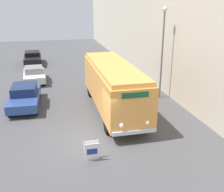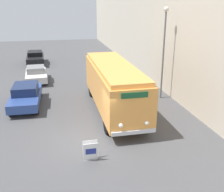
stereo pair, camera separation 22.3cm
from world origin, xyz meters
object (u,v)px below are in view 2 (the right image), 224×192
Objects in this scene: streetlamp at (164,41)px; parked_car_mid at (36,74)px; sign_board at (91,151)px; vintage_bus at (114,84)px; parked_car_far at (35,57)px; parked_car_near at (26,95)px.

streetlamp reaches higher than parked_car_mid.
sign_board is at bearing -131.58° from streetlamp.
parked_car_far is (-5.80, 15.50, -1.01)m from vintage_bus.
vintage_bus is 1.41× the size of streetlamp.
vintage_bus is 6.17m from parked_car_near.
parked_car_near is at bearing 176.96° from streetlamp.
parked_car_far is (-0.47, 7.49, 0.08)m from parked_car_mid.
vintage_bus is 1.93× the size of parked_car_far.
vintage_bus reaches higher than parked_car_mid.
parked_car_near is at bearing 114.19° from sign_board.
parked_car_near reaches higher than parked_car_far.
vintage_bus reaches higher than parked_car_near.
parked_car_far is at bearing 110.53° from vintage_bus.
vintage_bus is 1.92× the size of parked_car_near.
streetlamp is (3.98, 1.60, 2.43)m from vintage_bus.
parked_car_mid is (-3.04, 13.48, 0.26)m from sign_board.
sign_board is (-2.29, -5.47, -1.35)m from vintage_bus.
parked_car_mid is at bearing -88.73° from parked_car_far.
vintage_bus is at bearing -18.90° from parked_car_near.
vintage_bus is 4.93m from streetlamp.
parked_car_far is (-0.10, 13.38, 0.02)m from parked_car_near.
parked_car_mid is (0.37, 5.89, -0.05)m from parked_car_near.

